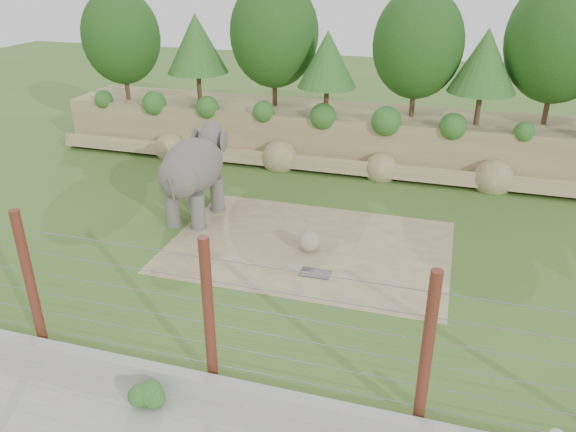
# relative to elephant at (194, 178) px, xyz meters

# --- Properties ---
(ground) EXTENTS (90.00, 90.00, 0.00)m
(ground) POSITION_rel_elephant_xyz_m (4.48, -4.11, -1.69)
(ground) COLOR #3D6A26
(ground) RESTS_ON ground
(back_embankment) EXTENTS (30.00, 5.52, 8.77)m
(back_embankment) POSITION_rel_elephant_xyz_m (5.07, 8.57, 2.28)
(back_embankment) COLOR olive
(back_embankment) RESTS_ON ground
(dirt_patch) EXTENTS (10.00, 7.00, 0.02)m
(dirt_patch) POSITION_rel_elephant_xyz_m (4.98, -1.11, -1.68)
(dirt_patch) COLOR #92795C
(dirt_patch) RESTS_ON ground
(drain_grate) EXTENTS (1.00, 0.60, 0.03)m
(drain_grate) POSITION_rel_elephant_xyz_m (5.67, -2.92, -1.65)
(drain_grate) COLOR #262628
(drain_grate) RESTS_ON dirt_patch
(elephant) EXTENTS (1.87, 4.20, 3.37)m
(elephant) POSITION_rel_elephant_xyz_m (0.00, 0.00, 0.00)
(elephant) COLOR #5B5652
(elephant) RESTS_ON ground
(stone_ball) EXTENTS (0.78, 0.78, 0.78)m
(stone_ball) POSITION_rel_elephant_xyz_m (5.05, -1.45, -1.28)
(stone_ball) COLOR gray
(stone_ball) RESTS_ON dirt_patch
(retaining_wall) EXTENTS (26.00, 0.35, 0.50)m
(retaining_wall) POSITION_rel_elephant_xyz_m (4.48, -9.11, -1.44)
(retaining_wall) COLOR #9E9A93
(retaining_wall) RESTS_ON ground
(barrier_fence) EXTENTS (20.26, 0.26, 4.00)m
(barrier_fence) POSITION_rel_elephant_xyz_m (4.48, -8.61, 0.31)
(barrier_fence) COLOR #552418
(barrier_fence) RESTS_ON ground
(walkway_shrub) EXTENTS (0.63, 0.63, 0.63)m
(walkway_shrub) POSITION_rel_elephant_xyz_m (3.33, -9.91, -1.36)
(walkway_shrub) COLOR #1C581B
(walkway_shrub) RESTS_ON walkway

